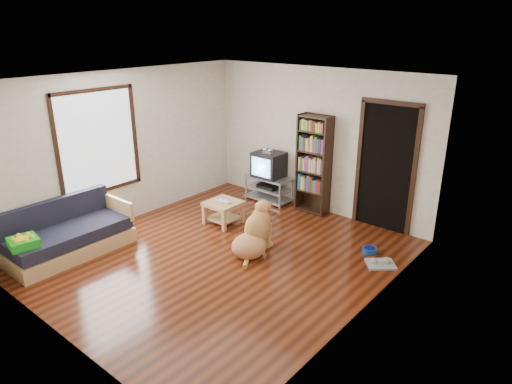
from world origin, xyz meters
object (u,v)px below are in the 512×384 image
Objects in this scene: bookshelf at (314,159)px; dog at (254,234)px; green_cushion at (23,242)px; grey_rag at (381,264)px; sofa at (70,237)px; laptop at (222,202)px; coffee_table at (223,208)px; tv_stand at (269,187)px; crt_tv at (270,164)px; dog_bowl at (370,250)px.

bookshelf is 2.07m from dog.
green_cushion is 5.02m from grey_rag.
green_cushion is at bearing -80.16° from sofa.
laptop is at bearing -171.63° from grey_rag.
green_cushion is 3.13m from coffee_table.
grey_rag is 0.22× the size of bookshelf.
sofa reaches higher than tv_stand.
coffee_table is (0.07, -1.38, -0.46)m from crt_tv.
dog reaches higher than tv_stand.
crt_tv reaches higher than tv_stand.
dog_bowl is 0.40× the size of coffee_table.
dog_bowl is (2.47, 0.66, -0.37)m from laptop.
dog_bowl reaches higher than grey_rag.
laptop is at bearing 83.93° from green_cushion.
dog is at bearing -152.84° from grey_rag.
bookshelf is at bearing 152.60° from dog_bowl.
tv_stand is 2.18m from dog.
green_cushion is 4.43m from tv_stand.
tv_stand is 0.93× the size of dog.
dog reaches higher than grey_rag.
green_cushion is 1.66× the size of dog_bowl.
dog_bowl is at bearing -27.40° from bookshelf.
grey_rag is 0.22× the size of sofa.
dog_bowl is 2.65m from tv_stand.
dog_bowl is 0.23× the size of dog.
green_cushion reaches higher than tv_stand.
bookshelf reaches higher than grey_rag.
coffee_table is at bearing 84.09° from green_cushion.
tv_stand is 1.55× the size of crt_tv.
bookshelf is at bearing 79.14° from green_cushion.
green_cushion is at bearing -137.66° from grey_rag.
crt_tv is at bearing 92.90° from coffee_table.
crt_tv is at bearing 160.55° from grey_rag.
dog reaches higher than laptop.
grey_rag is at bearing 53.56° from green_cushion.
bookshelf reaches higher than dog_bowl.
laptop is 0.31× the size of dog.
sofa is 2.50m from coffee_table.
sofa is (-0.12, 0.71, -0.22)m from green_cushion.
dog_bowl is 0.12× the size of sofa.
dog is at bearing -83.41° from bookshelf.
tv_stand is at bearing 90.15° from green_cushion.
crt_tv reaches higher than sofa.
dog is (2.02, 2.51, -0.19)m from green_cushion.
sofa is at bearing 111.05° from green_cushion.
sofa is (-1.92, -3.72, -0.74)m from bookshelf.
sofa is at bearing -140.12° from dog.
bookshelf is 1.86× the size of dog.
green_cushion is 0.38× the size of dog.
bookshelf is (-1.59, 0.82, 0.96)m from dog_bowl.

